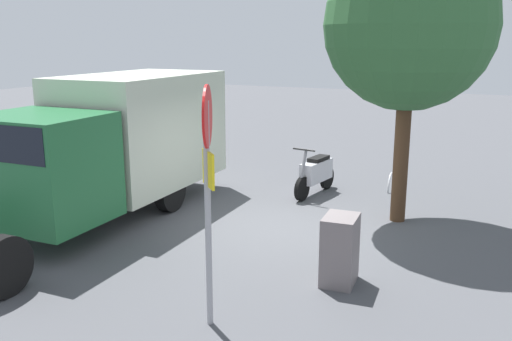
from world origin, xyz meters
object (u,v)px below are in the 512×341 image
object	(u,v)px
motorcycle	(316,173)
utility_cabinet	(340,250)
street_tree	(409,26)
box_truck_near	(114,139)
stop_sign	(208,170)
bike_rack_hoop	(390,189)

from	to	relation	value
motorcycle	utility_cabinet	distance (m)	4.88
motorcycle	street_tree	bearing A→B (deg)	71.14
box_truck_near	stop_sign	bearing A→B (deg)	50.43
street_tree	motorcycle	bearing A→B (deg)	-118.05
stop_sign	utility_cabinet	bearing A→B (deg)	148.64
motorcycle	stop_sign	bearing A→B (deg)	15.85
street_tree	bike_rack_hoop	bearing A→B (deg)	-165.46
box_truck_near	bike_rack_hoop	distance (m)	6.71
utility_cabinet	bike_rack_hoop	size ratio (longest dim) A/B	1.24
street_tree	utility_cabinet	bearing A→B (deg)	-4.12
utility_cabinet	box_truck_near	bearing A→B (deg)	-104.60
box_truck_near	street_tree	size ratio (longest dim) A/B	1.32
box_truck_near	stop_sign	xyz separation A→B (m)	(3.26, 4.09, 0.47)
motorcycle	utility_cabinet	xyz separation A→B (m)	(4.50, 1.90, 0.01)
box_truck_near	motorcycle	world-z (taller)	box_truck_near
motorcycle	bike_rack_hoop	world-z (taller)	motorcycle
bike_rack_hoop	stop_sign	bearing A→B (deg)	-5.93
stop_sign	street_tree	world-z (taller)	street_tree
stop_sign	motorcycle	bearing A→B (deg)	-173.33
motorcycle	utility_cabinet	world-z (taller)	motorcycle
street_tree	utility_cabinet	size ratio (longest dim) A/B	5.20
motorcycle	bike_rack_hoop	bearing A→B (deg)	137.21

